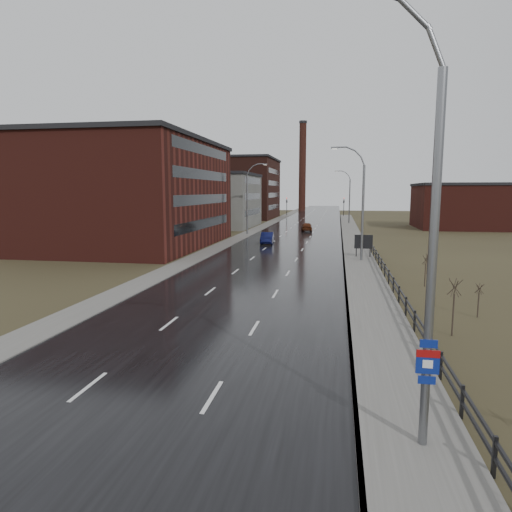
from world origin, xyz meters
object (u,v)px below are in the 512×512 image
at_px(car_near, 267,238).
at_px(car_far, 307,227).
at_px(streetlight_main, 421,229).
at_px(billboard, 363,243).

height_order(car_near, car_far, car_far).
bearing_deg(streetlight_main, billboard, 89.01).
relative_size(billboard, car_near, 0.55).
relative_size(car_near, car_far, 1.00).
distance_m(streetlight_main, car_near, 49.37).
xyz_separation_m(streetlight_main, car_near, (-11.32, 47.77, -5.31)).
distance_m(streetlight_main, car_far, 68.60).
bearing_deg(car_far, car_near, 73.42).
bearing_deg(car_near, billboard, -48.23).
relative_size(streetlight_main, billboard, 4.84).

